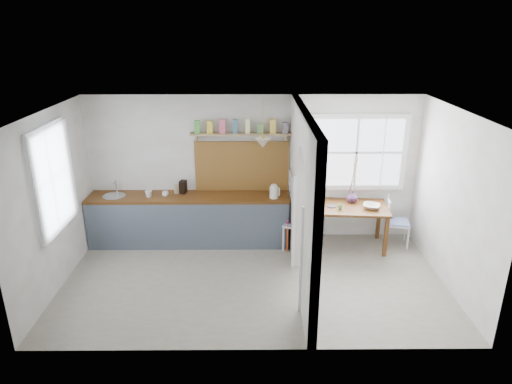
{
  "coord_description": "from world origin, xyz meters",
  "views": [
    {
      "loc": [
        -0.01,
        -6.12,
        3.73
      ],
      "look_at": [
        0.04,
        0.53,
        1.25
      ],
      "focal_mm": 32.0,
      "sensor_mm": 36.0,
      "label": 1
    }
  ],
  "objects_px": {
    "dining_table": "(351,226)",
    "chair_left": "(297,222)",
    "vase": "(352,197)",
    "kettle": "(274,191)",
    "chair_right": "(398,222)"
  },
  "relations": [
    {
      "from": "dining_table",
      "to": "chair_right",
      "type": "xyz_separation_m",
      "value": [
        0.84,
        0.07,
        0.05
      ]
    },
    {
      "from": "dining_table",
      "to": "vase",
      "type": "distance_m",
      "value": 0.52
    },
    {
      "from": "dining_table",
      "to": "chair_right",
      "type": "relative_size",
      "value": 1.41
    },
    {
      "from": "chair_left",
      "to": "vase",
      "type": "distance_m",
      "value": 1.08
    },
    {
      "from": "dining_table",
      "to": "chair_right",
      "type": "height_order",
      "value": "chair_right"
    },
    {
      "from": "chair_left",
      "to": "vase",
      "type": "bearing_deg",
      "value": 117.71
    },
    {
      "from": "vase",
      "to": "chair_left",
      "type": "bearing_deg",
      "value": -166.2
    },
    {
      "from": "chair_left",
      "to": "kettle",
      "type": "xyz_separation_m",
      "value": [
        -0.4,
        0.09,
        0.53
      ]
    },
    {
      "from": "dining_table",
      "to": "chair_left",
      "type": "height_order",
      "value": "chair_left"
    },
    {
      "from": "dining_table",
      "to": "chair_left",
      "type": "xyz_separation_m",
      "value": [
        -0.95,
        -0.05,
        0.11
      ]
    },
    {
      "from": "kettle",
      "to": "vase",
      "type": "bearing_deg",
      "value": 4.97
    },
    {
      "from": "dining_table",
      "to": "vase",
      "type": "xyz_separation_m",
      "value": [
        0.04,
        0.19,
        0.48
      ]
    },
    {
      "from": "dining_table",
      "to": "chair_left",
      "type": "relative_size",
      "value": 1.25
    },
    {
      "from": "kettle",
      "to": "vase",
      "type": "relative_size",
      "value": 1.17
    },
    {
      "from": "dining_table",
      "to": "kettle",
      "type": "relative_size",
      "value": 5.09
    }
  ]
}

